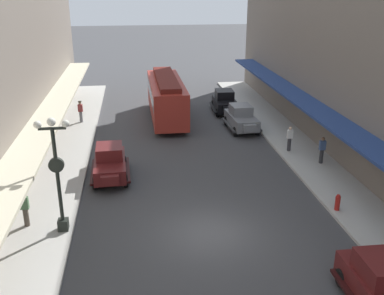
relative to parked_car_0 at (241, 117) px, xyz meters
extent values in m
plane|color=#424244|center=(-4.78, -14.07, -0.94)|extent=(200.00, 200.00, 0.00)
cube|color=#B7B5AD|center=(-12.28, -14.07, -0.87)|extent=(3.00, 60.00, 0.15)
cube|color=#B7B5AD|center=(2.72, -14.07, -0.87)|extent=(3.00, 60.00, 0.15)
cube|color=beige|center=(-12.88, -14.07, 2.06)|extent=(1.80, 54.00, 0.16)
cube|color=slate|center=(0.00, -0.03, -0.20)|extent=(1.87, 3.97, 0.80)
cube|color=slate|center=(-0.01, 0.22, 0.55)|extent=(1.51, 1.76, 0.70)
cube|color=#8C9EA8|center=(-0.01, 0.22, 0.55)|extent=(1.44, 1.72, 0.42)
cube|color=slate|center=(0.09, -2.16, -0.15)|extent=(0.95, 0.40, 0.52)
cube|color=#393A3D|center=(0.95, 0.01, -0.52)|extent=(0.39, 3.52, 0.12)
cube|color=#393A3D|center=(-0.95, -0.07, -0.52)|extent=(0.39, 3.52, 0.12)
cylinder|color=black|center=(0.87, -1.36, -0.60)|extent=(0.25, 0.69, 0.68)
cylinder|color=black|center=(-0.75, -1.43, -0.60)|extent=(0.25, 0.69, 0.68)
cylinder|color=black|center=(0.75, 1.36, -0.60)|extent=(0.25, 0.69, 0.68)
cylinder|color=black|center=(-0.86, 1.30, -0.60)|extent=(0.25, 0.69, 0.68)
cube|color=#591919|center=(-9.35, -7.50, -0.20)|extent=(1.83, 3.95, 0.80)
cube|color=#591919|center=(-9.36, -7.25, 0.55)|extent=(1.50, 1.75, 0.70)
cube|color=#8C9EA8|center=(-9.36, -7.25, 0.55)|extent=(1.42, 1.71, 0.42)
cube|color=#591919|center=(-9.28, -9.63, -0.15)|extent=(0.95, 0.39, 0.52)
cube|color=black|center=(-8.40, -7.47, -0.52)|extent=(0.36, 3.52, 0.12)
cube|color=black|center=(-10.30, -7.54, -0.52)|extent=(0.36, 3.52, 0.12)
cylinder|color=black|center=(-8.50, -8.84, -0.60)|extent=(0.24, 0.69, 0.68)
cylinder|color=black|center=(-10.11, -8.89, -0.60)|extent=(0.24, 0.69, 0.68)
cylinder|color=black|center=(-8.59, -6.11, -0.60)|extent=(0.24, 0.69, 0.68)
cylinder|color=black|center=(-10.20, -6.17, -0.60)|extent=(0.24, 0.69, 0.68)
cube|color=black|center=(-0.26, 4.84, -0.20)|extent=(1.88, 3.97, 0.80)
cube|color=black|center=(-0.25, 5.09, 0.55)|extent=(1.52, 1.76, 0.70)
cube|color=#8C9EA8|center=(-0.25, 5.09, 0.55)|extent=(1.44, 1.73, 0.42)
cube|color=black|center=(-0.36, 2.71, -0.15)|extent=(0.95, 0.40, 0.52)
cube|color=black|center=(0.69, 4.79, -0.52)|extent=(0.40, 3.52, 0.12)
cube|color=black|center=(-1.21, 4.88, -0.52)|extent=(0.40, 3.52, 0.12)
cylinder|color=black|center=(0.48, 3.44, -0.60)|extent=(0.25, 0.69, 0.68)
cylinder|color=black|center=(-1.13, 3.51, -0.60)|extent=(0.25, 0.69, 0.68)
cylinder|color=black|center=(0.61, 6.16, -0.60)|extent=(0.25, 0.69, 0.68)
cylinder|color=black|center=(-1.01, 6.24, -0.60)|extent=(0.25, 0.69, 0.68)
cube|color=#591919|center=(0.11, -19.65, -0.20)|extent=(1.76, 3.93, 0.80)
cube|color=#591919|center=(0.11, -19.40, 0.55)|extent=(1.47, 1.72, 0.70)
cube|color=#8C9EA8|center=(0.11, -19.40, 0.55)|extent=(1.39, 1.69, 0.42)
cylinder|color=black|center=(0.94, -18.29, -0.60)|extent=(0.23, 0.68, 0.68)
cylinder|color=black|center=(-0.68, -18.27, -0.60)|extent=(0.23, 0.68, 0.68)
cube|color=#A52D23|center=(-5.30, 3.40, 0.81)|extent=(2.57, 9.62, 2.70)
cube|color=#5B1913|center=(-5.30, 3.40, 2.34)|extent=(1.56, 8.65, 0.36)
cube|color=#8C9EA8|center=(-5.30, 3.40, 1.28)|extent=(2.59, 8.85, 0.95)
cube|color=black|center=(-5.28, 0.52, -0.74)|extent=(2.01, 1.21, 0.40)
cube|color=black|center=(-5.32, 6.27, -0.74)|extent=(2.01, 1.21, 0.40)
cube|color=black|center=(-11.18, -13.17, -0.54)|extent=(0.44, 0.44, 0.50)
cylinder|color=black|center=(-11.18, -13.17, 1.81)|extent=(0.16, 0.16, 4.20)
cube|color=black|center=(-11.18, -13.17, 3.91)|extent=(1.10, 0.10, 0.10)
sphere|color=white|center=(-11.73, -13.17, 4.09)|extent=(0.32, 0.32, 0.32)
sphere|color=white|center=(-10.63, -13.17, 4.09)|extent=(0.32, 0.32, 0.32)
sphere|color=white|center=(-11.18, -13.17, 4.19)|extent=(0.36, 0.36, 0.36)
cylinder|color=black|center=(-11.18, -13.17, 2.31)|extent=(0.64, 0.18, 0.64)
cylinder|color=silver|center=(-11.18, -13.07, 2.31)|extent=(0.56, 0.02, 0.56)
cylinder|color=#B21E19|center=(1.57, -13.06, -0.44)|extent=(0.24, 0.24, 0.70)
sphere|color=#B21E19|center=(1.57, -13.06, -0.07)|extent=(0.20, 0.20, 0.20)
cylinder|color=slate|center=(-12.01, 3.02, -0.37)|extent=(0.24, 0.24, 0.85)
cube|color=maroon|center=(-12.01, 3.02, 0.34)|extent=(0.36, 0.22, 0.56)
sphere|color=beige|center=(-12.01, 3.02, 0.74)|extent=(0.22, 0.22, 0.22)
cylinder|color=black|center=(-12.01, 3.02, 0.86)|extent=(0.28, 0.28, 0.04)
cylinder|color=#4C4238|center=(-12.85, -12.60, -0.37)|extent=(0.24, 0.24, 0.85)
cube|color=#4C724C|center=(-12.85, -12.60, 0.34)|extent=(0.36, 0.22, 0.56)
sphere|color=tan|center=(-12.85, -12.60, 0.74)|extent=(0.22, 0.22, 0.22)
cylinder|color=black|center=(-12.85, -12.60, 0.86)|extent=(0.28, 0.28, 0.04)
cylinder|color=#2D2D33|center=(3.16, -7.36, -0.37)|extent=(0.24, 0.24, 0.85)
cube|color=#3F598C|center=(3.16, -7.36, 0.34)|extent=(0.36, 0.22, 0.56)
sphere|color=brown|center=(3.16, -7.36, 0.74)|extent=(0.22, 0.22, 0.22)
cylinder|color=#2D2D33|center=(1.94, -5.11, -0.37)|extent=(0.24, 0.24, 0.85)
cube|color=white|center=(1.94, -5.11, 0.34)|extent=(0.36, 0.22, 0.56)
sphere|color=beige|center=(1.94, -5.11, 0.74)|extent=(0.22, 0.22, 0.22)
camera|label=1|loc=(-7.81, -30.75, 9.47)|focal=41.32mm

